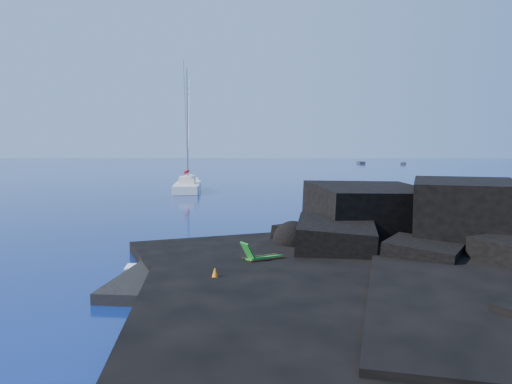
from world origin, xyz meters
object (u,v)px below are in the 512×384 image
(sailboat, at_px, (188,191))
(marker_cone, at_px, (215,276))
(deck_chair, at_px, (264,252))
(sunbather, at_px, (234,259))
(distant_boat_b, at_px, (403,164))
(distant_boat_a, at_px, (361,164))

(sailboat, height_order, marker_cone, sailboat)
(deck_chair, relative_size, marker_cone, 2.61)
(sunbather, height_order, distant_boat_b, sunbather)
(sunbather, relative_size, marker_cone, 2.88)
(sailboat, distance_m, distant_boat_a, 98.84)
(sailboat, bearing_deg, distant_boat_a, 62.92)
(sunbather, distance_m, distant_boat_a, 130.02)
(deck_chair, bearing_deg, sunbather, 123.63)
(sunbather, height_order, marker_cone, marker_cone)
(sailboat, height_order, distant_boat_b, sailboat)
(deck_chair, height_order, marker_cone, deck_chair)
(sailboat, distance_m, distant_boat_b, 99.67)
(deck_chair, height_order, distant_boat_b, deck_chair)
(sailboat, relative_size, sunbather, 7.85)
(deck_chair, distance_m, sunbather, 1.32)
(distant_boat_a, bearing_deg, sunbather, -104.35)
(sailboat, relative_size, distant_boat_a, 2.66)
(sunbather, bearing_deg, distant_boat_b, 57.92)
(marker_cone, xyz_separation_m, distant_boat_a, (30.69, 129.57, -0.64))
(sailboat, relative_size, distant_boat_b, 3.22)
(distant_boat_a, distance_m, distant_boat_b, 11.89)
(distant_boat_a, relative_size, distant_boat_b, 1.21)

